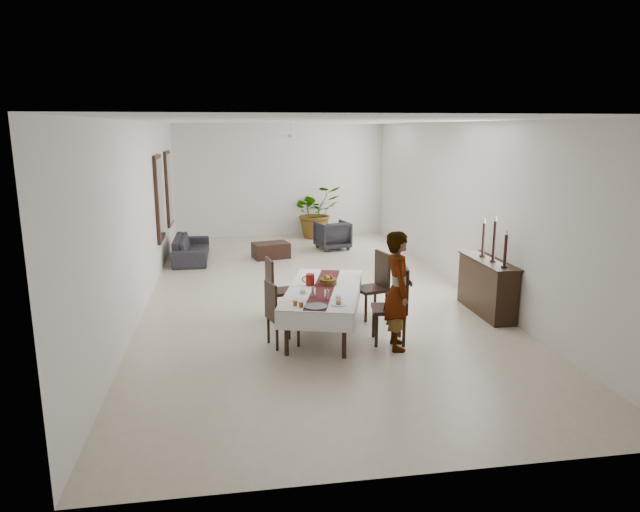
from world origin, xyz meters
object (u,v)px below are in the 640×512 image
(red_pitcher, at_px, (310,280))
(woman, at_px, (398,291))
(sideboard_body, at_px, (487,287))
(dining_table_top, at_px, (324,290))
(sofa, at_px, (191,248))

(red_pitcher, relative_size, woman, 0.11)
(sideboard_body, bearing_deg, dining_table_top, -171.31)
(sideboard_body, bearing_deg, woman, -146.70)
(red_pitcher, xyz_separation_m, sideboard_body, (3.06, 0.25, -0.33))
(red_pitcher, height_order, sofa, red_pitcher)
(woman, relative_size, sofa, 0.86)
(dining_table_top, relative_size, sofa, 1.10)
(dining_table_top, height_order, sofa, dining_table_top)
(sideboard_body, relative_size, sofa, 0.76)
(woman, bearing_deg, dining_table_top, 54.20)
(red_pitcher, height_order, woman, woman)
(dining_table_top, distance_m, red_pitcher, 0.29)
(red_pitcher, bearing_deg, dining_table_top, -46.88)
(dining_table_top, xyz_separation_m, woman, (0.92, -0.85, 0.19))
(red_pitcher, relative_size, sofa, 0.09)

